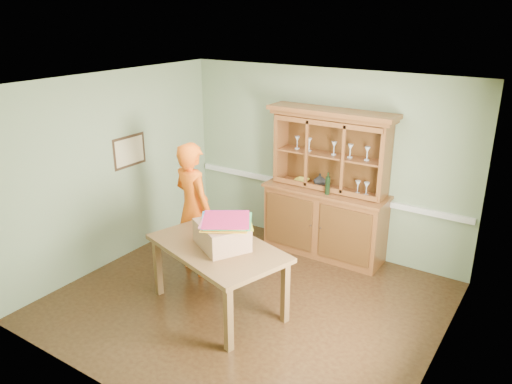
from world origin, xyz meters
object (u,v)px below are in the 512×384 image
Objects in this scene: china_hutch at (326,205)px; person at (193,209)px; cardboard_box at (222,235)px; dining_table at (218,253)px.

china_hutch is 1.17× the size of person.
cardboard_box is 0.33× the size of person.
cardboard_box is (-0.39, -2.01, 0.21)m from china_hutch.
cardboard_box reaches higher than dining_table.
person is (-0.84, 0.57, 0.19)m from dining_table.
person is at bearing -131.05° from china_hutch.
dining_table is (-0.43, -2.03, -0.03)m from china_hutch.
person is at bearing 148.66° from cardboard_box.
china_hutch reaches higher than person.
cardboard_box is at bearing 163.43° from person.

